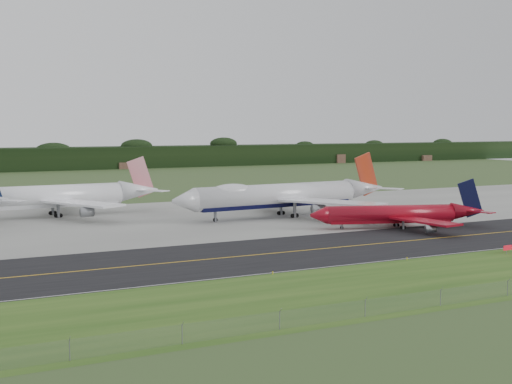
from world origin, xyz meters
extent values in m
plane|color=#3F5527|center=(0.00, 0.00, 0.00)|extent=(600.00, 600.00, 0.00)
cube|color=#274C16|center=(0.00, -35.00, 0.01)|extent=(400.00, 30.00, 0.01)
cube|color=black|center=(0.00, -4.00, 0.01)|extent=(400.00, 32.00, 0.02)
cube|color=gray|center=(0.00, 51.00, 0.01)|extent=(400.00, 78.00, 0.01)
cube|color=#EEAD16|center=(0.00, -4.00, 0.03)|extent=(400.00, 0.40, 0.00)
cube|color=silver|center=(0.00, -19.50, 0.03)|extent=(400.00, 0.25, 0.00)
cylinder|color=slate|center=(-60.00, -48.00, 1.10)|extent=(0.10, 0.10, 2.20)
cube|color=black|center=(0.00, 275.00, 6.00)|extent=(700.00, 24.00, 12.00)
cylinder|color=silver|center=(6.64, 41.89, 5.71)|extent=(46.70, 9.01, 5.89)
cube|color=black|center=(6.64, 41.89, 3.79)|extent=(44.29, 7.39, 2.06)
cone|color=silver|center=(-19.40, 40.13, 5.71)|extent=(6.19, 6.27, 5.89)
cone|color=silver|center=(35.90, 43.87, 6.15)|extent=(12.62, 6.71, 5.89)
ellipsoid|color=silver|center=(-6.32, 41.01, 7.33)|extent=(12.33, 5.81, 3.76)
cube|color=silver|center=(15.57, 29.33, 4.68)|extent=(20.02, 27.04, 0.51)
cube|color=silver|center=(13.79, 55.54, 4.68)|extent=(17.28, 27.52, 0.51)
cube|color=#B43014|center=(36.56, 43.92, 10.16)|extent=(8.48, 1.04, 12.21)
cylinder|color=gray|center=(11.92, 29.66, 3.07)|extent=(3.38, 2.69, 2.48)
cylinder|color=gray|center=(10.22, 54.72, 3.07)|extent=(3.38, 2.69, 2.48)
cylinder|color=gray|center=(18.00, 18.62, 3.07)|extent=(3.38, 2.69, 2.48)
cylinder|color=gray|center=(14.76, 66.47, 3.07)|extent=(3.38, 2.69, 2.48)
cylinder|color=black|center=(-10.95, 40.70, 0.53)|extent=(1.09, 0.55, 1.06)
cylinder|color=slate|center=(10.57, 38.91, 1.97)|extent=(0.88, 0.88, 3.94)
cylinder|color=black|center=(10.57, 38.91, 0.53)|extent=(1.09, 0.60, 1.06)
cylinder|color=slate|center=(10.13, 45.37, 1.97)|extent=(0.88, 0.88, 3.94)
cylinder|color=black|center=(10.13, 45.37, 0.53)|extent=(1.09, 0.60, 1.06)
cylinder|color=maroon|center=(20.54, 12.55, 3.31)|extent=(29.74, 13.27, 4.06)
cube|color=maroon|center=(20.54, 12.55, 1.99)|extent=(28.00, 11.84, 1.42)
cone|color=maroon|center=(4.53, 17.85, 3.31)|extent=(4.83, 5.03, 4.06)
cone|color=maroon|center=(38.53, 6.60, 3.61)|extent=(8.79, 6.34, 4.06)
cube|color=maroon|center=(22.80, 3.01, 2.60)|extent=(7.32, 17.22, 0.46)
cube|color=maroon|center=(28.04, 18.86, 2.60)|extent=(15.39, 15.86, 0.46)
cube|color=black|center=(39.06, 6.42, 6.67)|extent=(6.18, 2.32, 9.23)
cylinder|color=gray|center=(21.26, -0.69, 1.49)|extent=(2.64, 2.31, 1.70)
cylinder|color=gray|center=(29.01, 22.75, 1.49)|extent=(2.64, 2.31, 1.70)
cylinder|color=black|center=(9.72, 16.13, 0.37)|extent=(0.80, 0.54, 0.73)
cylinder|color=slate|center=(22.11, 9.68, 1.05)|extent=(0.72, 0.72, 2.09)
cylinder|color=black|center=(22.11, 9.68, 0.37)|extent=(0.81, 0.58, 0.73)
cylinder|color=slate|center=(23.52, 13.92, 1.05)|extent=(0.72, 0.72, 2.09)
cylinder|color=black|center=(23.52, 13.92, 0.37)|extent=(0.81, 0.58, 0.73)
cylinder|color=white|center=(-46.90, 69.82, 5.34)|extent=(41.41, 6.77, 5.73)
cube|color=silver|center=(-46.90, 69.82, 3.47)|extent=(39.31, 5.28, 2.01)
cone|color=white|center=(-20.82, 70.48, 5.77)|extent=(11.03, 6.00, 5.73)
cube|color=white|center=(-39.37, 58.19, 4.33)|extent=(17.20, 24.49, 0.51)
cube|color=white|center=(-39.96, 81.82, 4.33)|extent=(16.28, 24.65, 0.51)
cube|color=red|center=(-20.18, 70.49, 9.49)|extent=(7.92, 0.66, 11.40)
cylinder|color=gray|center=(-39.57, 52.53, 2.77)|extent=(3.19, 2.49, 2.41)
cylinder|color=gray|center=(-40.45, 87.47, 2.77)|extent=(3.19, 2.49, 2.41)
cylinder|color=slate|center=(-43.52, 66.75, 1.81)|extent=(0.82, 0.82, 3.62)
cylinder|color=black|center=(-43.52, 66.75, 0.52)|extent=(1.04, 0.54, 1.03)
cylinder|color=slate|center=(-43.67, 73.06, 1.81)|extent=(0.82, 0.82, 3.62)
cylinder|color=black|center=(-43.67, 73.06, 0.52)|extent=(1.04, 0.54, 1.03)
cylinder|color=slate|center=(18.88, -24.15, 0.34)|extent=(0.12, 0.12, 0.69)
cube|color=#B40D1C|center=(19.17, -24.12, 1.13)|extent=(2.17, 0.40, 0.88)
cylinder|color=yellow|center=(-28.01, -20.50, 0.25)|extent=(0.16, 0.16, 0.50)
cylinder|color=yellow|center=(-1.20, -20.50, 0.25)|extent=(0.16, 0.16, 0.50)
camera|label=1|loc=(-80.99, -118.23, 23.36)|focal=50.00mm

